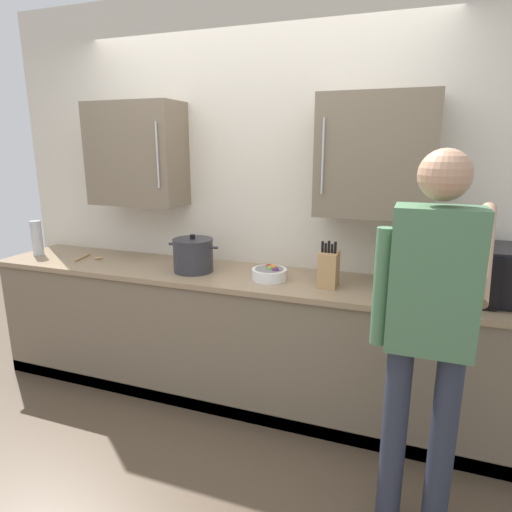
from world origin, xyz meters
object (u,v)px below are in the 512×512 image
object	(u,v)px
wooden_spoon	(91,258)
person_figure	(430,321)
microwave_oven	(470,271)
knife_block	(329,269)
fruit_bowl	(270,273)
thermos_flask	(37,238)
stock_pot	(193,255)

from	to	relation	value
wooden_spoon	person_figure	xyz separation A→B (m)	(2.39, -0.77, 0.13)
microwave_oven	knife_block	bearing A→B (deg)	-174.09
person_figure	microwave_oven	bearing A→B (deg)	74.81
knife_block	person_figure	distance (m)	0.92
microwave_oven	person_figure	xyz separation A→B (m)	(-0.22, -0.81, -0.01)
fruit_bowl	thermos_flask	distance (m)	1.91
microwave_oven	fruit_bowl	world-z (taller)	microwave_oven
stock_pot	wooden_spoon	distance (m)	0.90
fruit_bowl	knife_block	size ratio (longest dim) A/B	0.78
stock_pot	thermos_flask	distance (m)	1.36
thermos_flask	knife_block	distance (m)	2.29
knife_block	wooden_spoon	bearing A→B (deg)	178.71
wooden_spoon	person_figure	bearing A→B (deg)	-17.92
stock_pot	microwave_oven	bearing A→B (deg)	2.45
microwave_oven	stock_pot	size ratio (longest dim) A/B	1.36
stock_pot	fruit_bowl	xyz separation A→B (m)	(0.55, -0.00, -0.07)
wooden_spoon	knife_block	xyz separation A→B (m)	(1.83, -0.04, 0.10)
microwave_oven	fruit_bowl	xyz separation A→B (m)	(-1.16, -0.08, -0.11)
fruit_bowl	microwave_oven	bearing A→B (deg)	3.79
microwave_oven	knife_block	xyz separation A→B (m)	(-0.78, -0.08, -0.04)
wooden_spoon	knife_block	distance (m)	1.83
person_figure	knife_block	bearing A→B (deg)	127.54
microwave_oven	thermos_flask	distance (m)	3.07
microwave_oven	wooden_spoon	bearing A→B (deg)	-179.13
person_figure	wooden_spoon	bearing A→B (deg)	162.08
fruit_bowl	person_figure	xyz separation A→B (m)	(0.94, -0.74, 0.10)
knife_block	person_figure	xyz separation A→B (m)	(0.56, -0.73, 0.03)
stock_pot	wooden_spoon	world-z (taller)	stock_pot
thermos_flask	person_figure	xyz separation A→B (m)	(2.85, -0.73, -0.00)
fruit_bowl	knife_block	xyz separation A→B (m)	(0.38, -0.00, 0.07)
wooden_spoon	thermos_flask	world-z (taller)	thermos_flask
stock_pot	wooden_spoon	size ratio (longest dim) A/B	1.81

